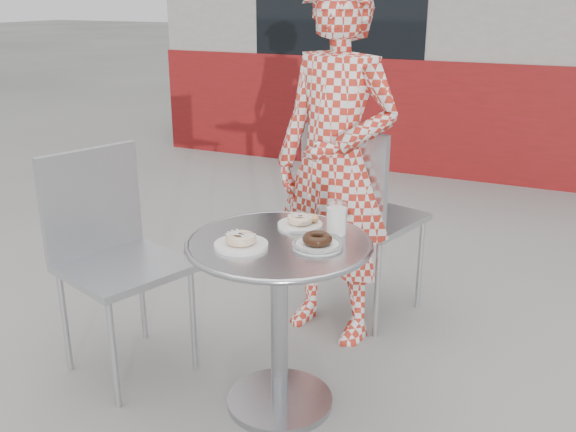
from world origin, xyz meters
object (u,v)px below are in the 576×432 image
at_px(plate_far, 301,222).
at_px(milk_cup, 336,219).
at_px(plate_checker, 317,243).
at_px(chair_far, 364,256).
at_px(chair_left, 126,308).
at_px(plate_near, 241,242).
at_px(bistro_table, 279,283).
at_px(seated_person, 335,166).

distance_m(plate_far, milk_cup, 0.16).
relative_size(plate_checker, milk_cup, 1.49).
relative_size(chair_far, plate_checker, 5.29).
distance_m(chair_left, plate_near, 0.73).
xyz_separation_m(bistro_table, chair_far, (0.04, 0.90, -0.22)).
bearing_deg(plate_checker, plate_near, -154.81).
bearing_deg(plate_far, seated_person, 95.28).
bearing_deg(chair_far, plate_checker, 112.48).
bearing_deg(plate_checker, plate_far, 129.42).
bearing_deg(plate_near, plate_far, 69.60).
bearing_deg(milk_cup, chair_left, -167.21).
relative_size(plate_far, milk_cup, 1.40).
bearing_deg(bistro_table, seated_person, 93.19).
height_order(chair_far, plate_near, chair_far).
height_order(bistro_table, plate_near, plate_near).
height_order(chair_far, chair_left, chair_far).
xyz_separation_m(chair_far, seated_person, (-0.07, -0.25, 0.51)).
height_order(chair_far, milk_cup, chair_far).
relative_size(chair_left, seated_person, 0.58).
distance_m(chair_left, plate_checker, 0.94).
relative_size(plate_far, plate_checker, 0.94).
distance_m(chair_left, seated_person, 1.09).
bearing_deg(plate_checker, milk_cup, 84.04).
distance_m(chair_far, seated_person, 0.58).
xyz_separation_m(chair_left, milk_cup, (0.86, 0.19, 0.46)).
xyz_separation_m(seated_person, plate_near, (-0.06, -0.75, -0.10)).
height_order(plate_far, milk_cup, milk_cup).
bearing_deg(chair_far, plate_far, 103.18).
relative_size(bistro_table, chair_left, 0.74).
height_order(seated_person, plate_far, seated_person).
bearing_deg(seated_person, milk_cup, -56.87).
distance_m(seated_person, plate_near, 0.76).
distance_m(seated_person, milk_cup, 0.53).
xyz_separation_m(chair_left, plate_far, (0.70, 0.22, 0.42)).
height_order(plate_far, plate_near, plate_near).
bearing_deg(bistro_table, plate_near, -132.97).
bearing_deg(plate_far, bistro_table, -92.36).
xyz_separation_m(chair_left, plate_near, (0.60, -0.07, 0.42)).
height_order(plate_far, plate_checker, plate_checker).
bearing_deg(chair_far, plate_near, 97.85).
relative_size(chair_left, plate_near, 4.90).
relative_size(chair_left, plate_far, 5.43).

